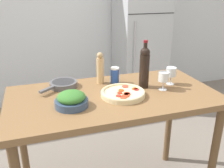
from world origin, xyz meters
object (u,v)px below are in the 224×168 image
(salad_bowl, at_px, (71,100))
(wine_bottle, at_px, (144,66))
(salt_canister, at_px, (115,75))
(cast_iron_skillet, at_px, (63,84))
(wine_glass_near, at_px, (164,77))
(pepper_mill, at_px, (100,69))
(wine_glass_far, at_px, (171,73))
(refrigerator, at_px, (140,41))
(homemade_pizza, at_px, (123,93))

(salad_bowl, bearing_deg, wine_bottle, 15.70)
(salt_canister, height_order, cast_iron_skillet, salt_canister)
(wine_bottle, bearing_deg, wine_glass_near, -38.83)
(pepper_mill, height_order, salad_bowl, pepper_mill)
(wine_glass_far, bearing_deg, refrigerator, 73.73)
(salad_bowl, xyz_separation_m, salt_canister, (0.38, 0.30, 0.02))
(wine_glass_far, distance_m, homemade_pizza, 0.43)
(wine_glass_far, xyz_separation_m, salt_canister, (-0.39, 0.15, -0.03))
(homemade_pizza, bearing_deg, refrigerator, 62.85)
(pepper_mill, bearing_deg, wine_glass_near, -33.77)
(refrigerator, height_order, salad_bowl, refrigerator)
(salad_bowl, distance_m, homemade_pizza, 0.36)
(wine_bottle, distance_m, wine_glass_near, 0.16)
(pepper_mill, relative_size, salt_canister, 1.96)
(wine_glass_near, relative_size, wine_glass_far, 1.00)
(pepper_mill, relative_size, homemade_pizza, 0.81)
(pepper_mill, xyz_separation_m, cast_iron_skillet, (-0.28, 0.01, -0.09))
(refrigerator, relative_size, wine_bottle, 5.26)
(refrigerator, relative_size, salt_canister, 14.78)
(wine_glass_far, distance_m, pepper_mill, 0.53)
(wine_bottle, distance_m, cast_iron_skillet, 0.60)
(wine_glass_near, height_order, pepper_mill, pepper_mill)
(refrigerator, bearing_deg, wine_glass_far, -106.27)
(salad_bowl, relative_size, cast_iron_skillet, 0.73)
(salt_canister, bearing_deg, wine_glass_near, -39.30)
(wine_bottle, relative_size, cast_iron_skillet, 1.22)
(wine_glass_far, xyz_separation_m, cast_iron_skillet, (-0.77, 0.19, -0.07))
(salt_canister, xyz_separation_m, cast_iron_skillet, (-0.38, 0.04, -0.04))
(salt_canister, relative_size, cast_iron_skillet, 0.44)
(wine_glass_far, relative_size, pepper_mill, 0.55)
(wine_bottle, xyz_separation_m, salad_bowl, (-0.55, -0.15, -0.11))
(refrigerator, xyz_separation_m, wine_bottle, (-0.70, -1.64, 0.18))
(wine_glass_near, bearing_deg, pepper_mill, 146.23)
(wine_bottle, xyz_separation_m, pepper_mill, (-0.28, 0.17, -0.04))
(salad_bowl, bearing_deg, homemade_pizza, 8.09)
(homemade_pizza, height_order, salt_canister, salt_canister)
(refrigerator, height_order, homemade_pizza, refrigerator)
(salad_bowl, xyz_separation_m, homemade_pizza, (0.35, 0.05, -0.02))
(wine_bottle, height_order, homemade_pizza, wine_bottle)
(wine_bottle, bearing_deg, refrigerator, 66.99)
(wine_bottle, xyz_separation_m, wine_glass_far, (0.21, -0.01, -0.06))
(refrigerator, xyz_separation_m, homemade_pizza, (-0.89, -1.74, 0.04))
(wine_glass_far, bearing_deg, pepper_mill, 159.74)
(wine_glass_near, height_order, wine_glass_far, same)
(refrigerator, xyz_separation_m, salad_bowl, (-1.25, -1.79, 0.07))
(wine_bottle, bearing_deg, pepper_mill, 148.40)
(homemade_pizza, bearing_deg, wine_bottle, 27.84)
(homemade_pizza, bearing_deg, pepper_mill, 106.24)
(refrigerator, relative_size, homemade_pizza, 6.11)
(refrigerator, distance_m, wine_bottle, 1.79)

